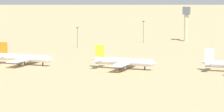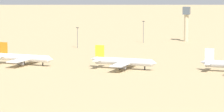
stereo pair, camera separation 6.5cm
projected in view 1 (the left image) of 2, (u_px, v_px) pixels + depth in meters
ground at (120, 71)px, 312.94m from camera, size 4000.00×4000.00×0.00m
parked_jet_orange_1 at (24, 58)px, 334.40m from camera, size 35.59×30.25×11.77m
parked_jet_yellow_2 at (123, 62)px, 319.47m from camera, size 36.18×30.60×11.94m
control_tower at (186, 21)px, 450.06m from camera, size 5.20×5.20×25.19m
light_pole_mid at (143, 30)px, 441.60m from camera, size 1.80×0.50×15.65m
light_pole_east at (77, 36)px, 410.96m from camera, size 1.80×0.50×13.69m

